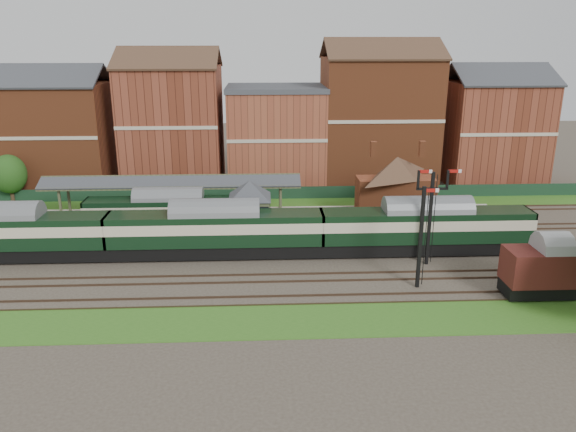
{
  "coord_description": "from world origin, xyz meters",
  "views": [
    {
      "loc": [
        -1.77,
        -46.06,
        18.42
      ],
      "look_at": [
        0.44,
        2.0,
        3.0
      ],
      "focal_mm": 35.0,
      "sensor_mm": 36.0,
      "label": 1
    }
  ],
  "objects_px": {
    "platform_railcar": "(169,211)",
    "signal_box": "(250,210)",
    "goods_van_a": "(549,269)",
    "semaphore_bracket": "(431,212)",
    "dmu_train": "(216,230)"
  },
  "relations": [
    {
      "from": "semaphore_bracket",
      "to": "goods_van_a",
      "type": "relative_size",
      "value": 1.28
    },
    {
      "from": "dmu_train",
      "to": "signal_box",
      "type": "bearing_deg",
      "value": 48.08
    },
    {
      "from": "platform_railcar",
      "to": "signal_box",
      "type": "bearing_deg",
      "value": -22.31
    },
    {
      "from": "platform_railcar",
      "to": "goods_van_a",
      "type": "xyz_separation_m",
      "value": [
        30.03,
        -15.5,
        0.01
      ]
    },
    {
      "from": "signal_box",
      "to": "platform_railcar",
      "type": "height_order",
      "value": "signal_box"
    },
    {
      "from": "signal_box",
      "to": "platform_railcar",
      "type": "xyz_separation_m",
      "value": [
        -7.92,
        3.25,
        -1.0
      ]
    },
    {
      "from": "platform_railcar",
      "to": "goods_van_a",
      "type": "height_order",
      "value": "goods_van_a"
    },
    {
      "from": "platform_railcar",
      "to": "semaphore_bracket",
      "type": "bearing_deg",
      "value": -21.41
    },
    {
      "from": "dmu_train",
      "to": "platform_railcar",
      "type": "bearing_deg",
      "value": 127.58
    },
    {
      "from": "semaphore_bracket",
      "to": "platform_railcar",
      "type": "xyz_separation_m",
      "value": [
        -22.96,
        9.0,
        -2.44
      ]
    },
    {
      "from": "signal_box",
      "to": "goods_van_a",
      "type": "height_order",
      "value": "signal_box"
    },
    {
      "from": "signal_box",
      "to": "goods_van_a",
      "type": "xyz_separation_m",
      "value": [
        22.11,
        -12.25,
        -0.99
      ]
    },
    {
      "from": "signal_box",
      "to": "goods_van_a",
      "type": "distance_m",
      "value": 25.29
    },
    {
      "from": "semaphore_bracket",
      "to": "dmu_train",
      "type": "height_order",
      "value": "semaphore_bracket"
    },
    {
      "from": "signal_box",
      "to": "platform_railcar",
      "type": "bearing_deg",
      "value": 157.69
    }
  ]
}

